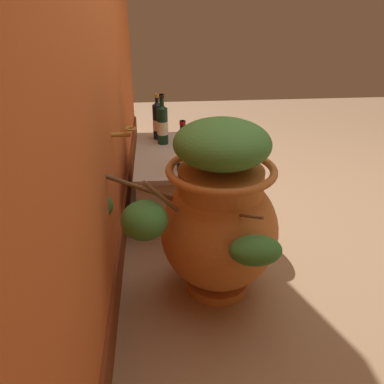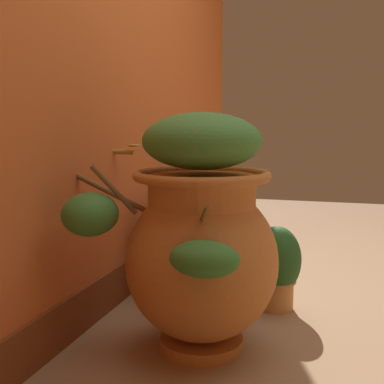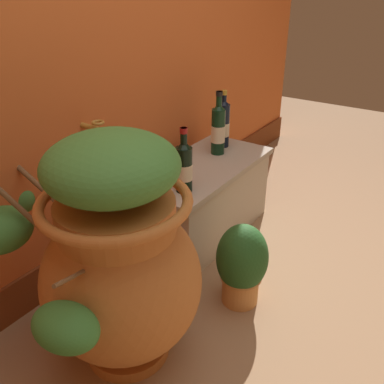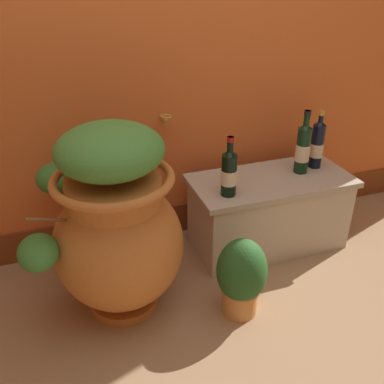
% 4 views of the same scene
% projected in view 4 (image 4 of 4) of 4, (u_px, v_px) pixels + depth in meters
% --- Properties ---
extents(ground_plane, '(7.00, 7.00, 0.00)m').
position_uv_depth(ground_plane, '(252.00, 379.00, 1.68)').
color(ground_plane, '#9E7A56').
extents(terracotta_urn, '(0.69, 0.95, 0.90)m').
position_uv_depth(terracotta_urn, '(115.00, 225.00, 1.86)').
color(terracotta_urn, '#C17033').
rests_on(terracotta_urn, ground_plane).
extents(stone_ledge, '(0.87, 0.42, 0.42)m').
position_uv_depth(stone_ledge, '(268.00, 210.00, 2.39)').
color(stone_ledge, beige).
rests_on(stone_ledge, ground_plane).
extents(wine_bottle_left, '(0.08, 0.08, 0.30)m').
position_uv_depth(wine_bottle_left, '(229.00, 171.00, 2.07)').
color(wine_bottle_left, black).
rests_on(wine_bottle_left, stone_ledge).
extents(wine_bottle_middle, '(0.07, 0.07, 0.32)m').
position_uv_depth(wine_bottle_middle, '(317.00, 144.00, 2.36)').
color(wine_bottle_middle, black).
rests_on(wine_bottle_middle, stone_ledge).
extents(wine_bottle_right, '(0.08, 0.08, 0.35)m').
position_uv_depth(wine_bottle_right, '(303.00, 147.00, 2.29)').
color(wine_bottle_right, black).
rests_on(wine_bottle_right, stone_ledge).
extents(potted_shrub, '(0.23, 0.22, 0.39)m').
position_uv_depth(potted_shrub, '(241.00, 276.00, 1.92)').
color(potted_shrub, '#D68E4C').
rests_on(potted_shrub, ground_plane).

